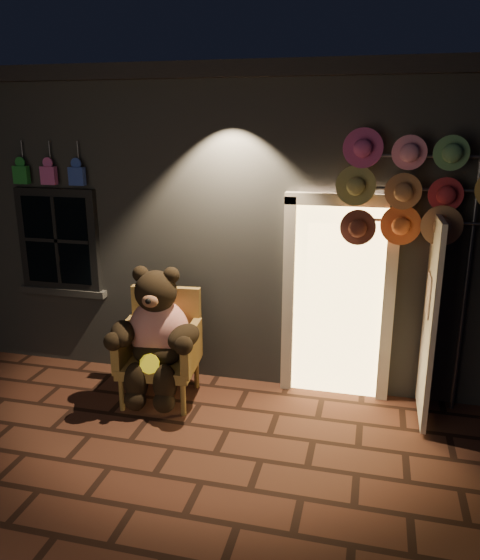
% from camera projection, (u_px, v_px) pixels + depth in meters
% --- Properties ---
extents(ground, '(60.00, 60.00, 0.00)m').
position_uv_depth(ground, '(172.00, 447.00, 5.01)').
color(ground, '#4E2B1E').
rests_on(ground, ground).
extents(shop_building, '(7.30, 5.95, 3.51)m').
position_uv_depth(shop_building, '(262.00, 200.00, 8.25)').
color(shop_building, slate).
rests_on(shop_building, ground).
extents(wicker_armchair, '(0.86, 0.79, 1.16)m').
position_uv_depth(wicker_armchair, '(162.00, 345.00, 5.84)').
color(wicker_armchair, '#A5803F').
rests_on(wicker_armchair, ground).
extents(teddy_bear, '(1.02, 0.83, 1.41)m').
position_uv_depth(teddy_bear, '(156.00, 335.00, 5.64)').
color(teddy_bear, red).
rests_on(teddy_bear, ground).
extents(hat_rack, '(1.58, 0.22, 2.80)m').
position_uv_depth(hat_rack, '(422.00, 190.00, 5.09)').
color(hat_rack, '#59595E').
rests_on(hat_rack, ground).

